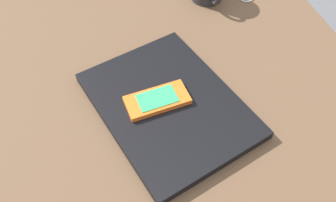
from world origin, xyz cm
name	(u,v)px	position (x,y,z in cm)	size (l,w,h in cm)	color
desk_surface	(192,136)	(0.00, 0.00, 1.50)	(120.00, 80.00, 3.00)	brown
laptop_closed	(168,105)	(-6.36, -2.77, 3.91)	(31.50, 23.67, 1.81)	black
cell_phone_on_laptop	(157,100)	(-6.87, -4.70, 5.37)	(6.74, 12.20, 1.18)	orange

